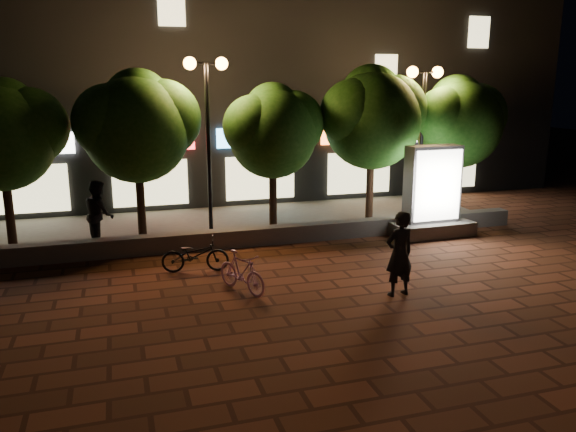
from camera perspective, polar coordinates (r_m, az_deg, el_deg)
name	(u,v)px	position (r m, az deg, el deg)	size (l,w,h in m)	color
ground	(316,291)	(12.77, 2.89, -7.54)	(80.00, 80.00, 0.00)	brown
retaining_wall	(270,235)	(16.33, -1.88, -1.94)	(16.00, 0.45, 0.50)	#63615C
sidewalk	(250,222)	(18.73, -3.88, -0.64)	(16.00, 5.00, 0.08)	#63615C
building_block	(212,72)	(24.55, -7.68, 14.25)	(28.00, 8.12, 11.30)	black
tree_far_left	(3,131)	(16.96, -26.91, 7.66)	(3.36, 2.80, 4.63)	black
tree_left	(138,123)	(16.72, -14.95, 9.10)	(3.60, 3.00, 4.89)	black
tree_mid	(274,128)	(17.36, -1.46, 8.92)	(3.24, 2.70, 4.50)	black
tree_right	(373,114)	(18.50, 8.60, 10.13)	(3.72, 3.10, 5.07)	black
tree_far_right	(459,119)	(20.10, 16.94, 9.39)	(3.48, 2.90, 4.76)	black
street_lamp_left	(207,101)	(16.62, -8.19, 11.40)	(1.26, 0.36, 5.18)	black
street_lamp_right	(423,104)	(19.03, 13.53, 10.99)	(1.26, 0.36, 4.98)	black
ad_kiosk	(431,199)	(17.62, 14.31, 1.64)	(2.56, 1.34, 2.74)	#63615C
scooter_pink	(242,272)	(12.57, -4.71, -5.69)	(0.43, 1.53, 0.92)	#DD94C7
rider	(399,254)	(12.43, 11.20, -3.78)	(0.69, 0.45, 1.89)	black
scooter_parked	(195,255)	(14.05, -9.37, -3.89)	(0.57, 1.64, 0.86)	black
pedestrian	(99,214)	(16.34, -18.56, 0.18)	(0.92, 0.72, 1.90)	black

